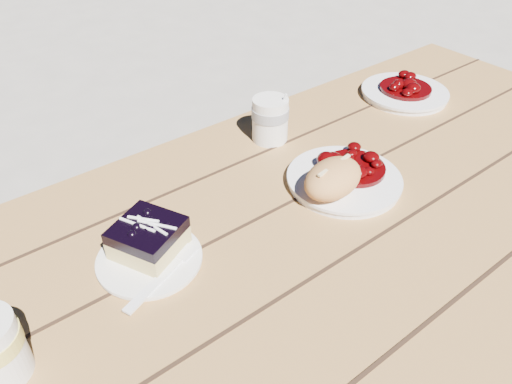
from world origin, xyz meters
TOP-DOWN VIEW (x-y plane):
  - picnic_table at (0.00, -0.00)m, footprint 2.00×1.55m
  - main_plate at (0.26, 0.06)m, footprint 0.21×0.21m
  - goulash_stew at (0.29, 0.06)m, footprint 0.12×0.12m
  - bread_roll at (0.21, 0.04)m, footprint 0.14×0.10m
  - dessert_plate at (-0.13, 0.10)m, footprint 0.16×0.16m
  - blueberry_cake at (-0.12, 0.12)m, footprint 0.13×0.13m
  - fork_dessert at (-0.15, 0.05)m, footprint 0.16×0.08m
  - coffee_cup at (0.26, 0.27)m, footprint 0.08×0.08m
  - second_plate at (0.65, 0.22)m, footprint 0.21×0.21m
  - second_stew at (0.65, 0.22)m, footprint 0.13×0.13m

SIDE VIEW (x-z plane):
  - picnic_table at x=0.00m, z-range 0.21..0.96m
  - dessert_plate at x=-0.13m, z-range 0.75..0.76m
  - main_plate at x=0.26m, z-range 0.75..0.77m
  - second_plate at x=0.65m, z-range 0.75..0.77m
  - fork_dessert at x=-0.15m, z-range 0.76..0.76m
  - blueberry_cake at x=-0.12m, z-range 0.76..0.81m
  - goulash_stew at x=0.29m, z-range 0.77..0.81m
  - second_stew at x=0.65m, z-range 0.77..0.81m
  - coffee_cup at x=0.26m, z-range 0.75..0.84m
  - bread_roll at x=0.21m, z-range 0.77..0.83m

